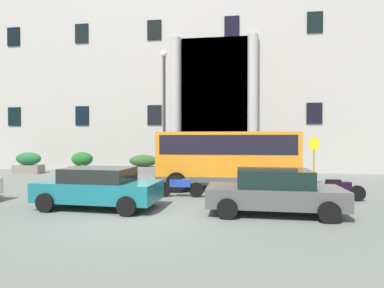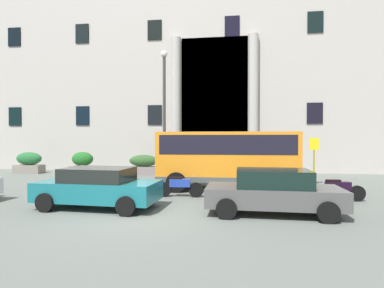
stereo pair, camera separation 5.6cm
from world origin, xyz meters
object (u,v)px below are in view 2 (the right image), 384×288
at_px(motorcycle_far_end, 78,184).
at_px(lamppost_plaza_centre, 164,104).
at_px(parked_compact_extra, 98,187).
at_px(bus_stop_sign, 314,156).
at_px(scooter_by_planter, 337,189).
at_px(hedge_planter_west, 144,165).
at_px(motorcycle_near_kerb, 179,186).
at_px(hedge_planter_entrance_right, 83,164).
at_px(orange_minibus, 227,155).
at_px(parked_coupe_end, 273,191).
at_px(hedge_planter_entrance_left, 29,163).

distance_m(motorcycle_far_end, lamppost_plaza_centre, 7.32).
bearing_deg(motorcycle_far_end, parked_compact_extra, -42.97).
bearing_deg(bus_stop_sign, scooter_by_planter, -92.28).
xyz_separation_m(bus_stop_sign, parked_compact_extra, (-8.66, -6.20, -0.79)).
height_order(hedge_planter_west, motorcycle_near_kerb, hedge_planter_west).
bearing_deg(hedge_planter_entrance_right, bus_stop_sign, -12.50).
bearing_deg(orange_minibus, hedge_planter_entrance_right, 152.05).
distance_m(orange_minibus, motorcycle_near_kerb, 3.13).
bearing_deg(motorcycle_near_kerb, bus_stop_sign, 28.74).
bearing_deg(parked_coupe_end, orange_minibus, 109.94).
relative_size(parked_compact_extra, motorcycle_near_kerb, 2.18).
distance_m(parked_compact_extra, motorcycle_far_end, 3.02).
bearing_deg(lamppost_plaza_centre, parked_coupe_end, -56.16).
height_order(bus_stop_sign, motorcycle_far_end, bus_stop_sign).
bearing_deg(bus_stop_sign, parked_compact_extra, -144.38).
distance_m(scooter_by_planter, motorcycle_near_kerb, 6.10).
distance_m(bus_stop_sign, motorcycle_near_kerb, 7.45).
relative_size(hedge_planter_west, scooter_by_planter, 1.00).
relative_size(hedge_planter_west, lamppost_plaza_centre, 0.27).
bearing_deg(motorcycle_far_end, hedge_planter_entrance_right, 122.25).
relative_size(hedge_planter_entrance_left, parked_compact_extra, 0.46).
height_order(scooter_by_planter, motorcycle_near_kerb, same).
bearing_deg(parked_coupe_end, motorcycle_far_end, 164.69).
bearing_deg(parked_coupe_end, motorcycle_near_kerb, 146.93).
bearing_deg(parked_coupe_end, scooter_by_planter, 42.53).
bearing_deg(motorcycle_near_kerb, hedge_planter_entrance_right, 134.78).
distance_m(hedge_planter_west, hedge_planter_entrance_left, 8.13).
bearing_deg(scooter_by_planter, motorcycle_far_end, 174.43).
height_order(hedge_planter_west, parked_coupe_end, parked_coupe_end).
xyz_separation_m(bus_stop_sign, parked_coupe_end, (-2.82, -6.26, -0.79)).
distance_m(parked_compact_extra, scooter_by_planter, 8.80).
relative_size(orange_minibus, scooter_by_planter, 3.15).
relative_size(hedge_planter_west, motorcycle_far_end, 1.06).
xyz_separation_m(hedge_planter_west, parked_compact_extra, (1.33, -9.76, 0.08)).
xyz_separation_m(hedge_planter_west, motorcycle_far_end, (-0.64, -7.49, -0.18)).
height_order(bus_stop_sign, parked_compact_extra, bus_stop_sign).
height_order(hedge_planter_entrance_right, parked_compact_extra, hedge_planter_entrance_right).
relative_size(hedge_planter_west, parked_compact_extra, 0.49).
height_order(orange_minibus, lamppost_plaza_centre, lamppost_plaza_centre).
height_order(hedge_planter_entrance_left, scooter_by_planter, hedge_planter_entrance_left).
distance_m(bus_stop_sign, hedge_planter_west, 10.64).
height_order(hedge_planter_west, motorcycle_far_end, hedge_planter_west).
relative_size(hedge_planter_west, motorcycle_near_kerb, 1.06).
distance_m(hedge_planter_west, motorcycle_near_kerb, 8.35).
height_order(hedge_planter_entrance_left, parked_compact_extra, hedge_planter_entrance_left).
xyz_separation_m(orange_minibus, hedge_planter_west, (-5.63, 5.26, -0.98)).
bearing_deg(hedge_planter_entrance_left, motorcycle_far_end, -43.89).
bearing_deg(lamppost_plaza_centre, scooter_by_planter, -35.08).
distance_m(hedge_planter_entrance_left, parked_coupe_end, 18.02).
relative_size(bus_stop_sign, scooter_by_planter, 1.19).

